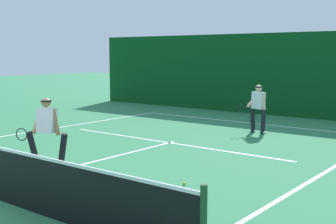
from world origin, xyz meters
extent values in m
cube|color=white|center=(0.00, 11.17, 0.00)|extent=(9.77, 0.10, 0.01)
cube|color=white|center=(0.00, 6.18, 0.00)|extent=(7.96, 0.10, 0.01)
cube|color=white|center=(0.00, 3.20, 0.00)|extent=(0.10, 6.40, 0.01)
cylinder|color=black|center=(-0.11, 2.24, 0.41)|extent=(0.32, 0.24, 0.84)
cylinder|color=black|center=(-0.83, 1.96, 0.41)|extent=(0.38, 0.26, 0.83)
ellipsoid|color=white|center=(-0.11, 2.24, 0.04)|extent=(0.28, 0.20, 0.09)
ellipsoid|color=white|center=(-0.83, 1.96, 0.04)|extent=(0.28, 0.20, 0.09)
cube|color=silver|center=(-0.47, 2.10, 1.11)|extent=(0.52, 0.47, 0.61)
cylinder|color=#9E704C|center=(-0.25, 2.19, 1.09)|extent=(0.24, 0.17, 0.64)
cylinder|color=#9E704C|center=(-0.69, 2.02, 1.09)|extent=(0.25, 0.46, 0.57)
sphere|color=#9E704C|center=(-0.47, 2.10, 1.53)|extent=(0.22, 0.22, 0.22)
cylinder|color=black|center=(-0.47, 2.10, 1.57)|extent=(0.31, 0.31, 0.04)
cylinder|color=black|center=(-0.65, 1.76, 0.87)|extent=(0.12, 0.25, 0.03)
torus|color=black|center=(-0.52, 1.45, 0.87)|extent=(0.28, 0.13, 0.29)
cylinder|color=black|center=(1.51, 9.35, 0.41)|extent=(0.20, 0.18, 0.82)
cylinder|color=black|center=(1.08, 9.43, 0.41)|extent=(0.22, 0.18, 0.82)
ellipsoid|color=white|center=(1.51, 9.35, 0.04)|extent=(0.28, 0.16, 0.09)
ellipsoid|color=white|center=(1.08, 9.43, 0.04)|extent=(0.28, 0.16, 0.09)
cube|color=silver|center=(1.30, 9.39, 1.10)|extent=(0.46, 0.33, 0.58)
cylinder|color=beige|center=(1.53, 9.34, 1.08)|extent=(0.16, 0.12, 0.63)
cylinder|color=beige|center=(1.07, 9.43, 1.08)|extent=(0.20, 0.58, 0.44)
sphere|color=beige|center=(1.30, 9.39, 1.51)|extent=(0.22, 0.22, 0.22)
cylinder|color=black|center=(1.30, 9.39, 1.55)|extent=(0.28, 0.28, 0.04)
cylinder|color=black|center=(0.97, 9.19, 0.86)|extent=(0.08, 0.26, 0.03)
torus|color=black|center=(0.91, 8.86, 0.86)|extent=(0.29, 0.08, 0.29)
sphere|color=#D1E033|center=(2.96, 2.85, 0.03)|extent=(0.07, 0.07, 0.07)
cube|color=#0A411A|center=(0.00, 13.82, 1.77)|extent=(20.21, 0.12, 3.54)
camera|label=1|loc=(8.24, -4.47, 2.67)|focal=48.76mm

